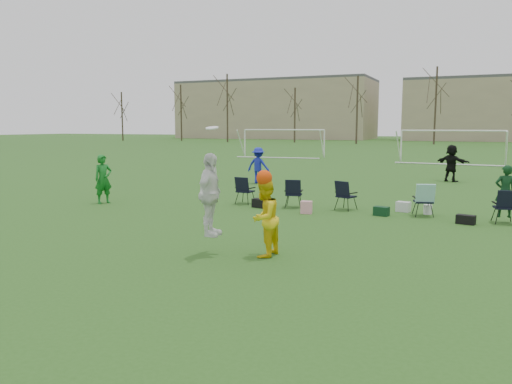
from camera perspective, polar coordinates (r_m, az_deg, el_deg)
The scene contains 10 objects.
ground at distance 9.87m, azimuth -11.73°, elevation -8.77°, with size 260.00×260.00×0.00m, color #29561B.
fielder_green_near at distance 18.56m, azimuth -17.05°, elevation 1.42°, with size 0.63×0.42×1.74m, color #136C1F.
fielder_blue at distance 23.98m, azimuth 0.27°, elevation 3.06°, with size 1.12×0.64×1.73m, color #1621AA.
fielder_black at distance 26.59m, azimuth 21.43°, elevation 3.10°, with size 1.70×0.54×1.84m, color black.
center_contest at distance 10.52m, azimuth -2.05°, elevation -1.61°, with size 1.71×1.34×2.75m.
sideline_setup at distance 16.24m, azimuth 13.30°, elevation -0.58°, with size 8.92×1.93×1.65m.
goal_left at distance 44.51m, azimuth 3.17°, elevation 6.49°, with size 7.39×0.76×2.46m.
goal_mid at distance 39.74m, azimuth 21.48°, elevation 5.85°, with size 7.40×0.63×2.46m.
tree_line at distance 77.76m, azimuth 19.90°, elevation 8.85°, with size 110.28×3.28×11.40m.
building_row at distance 103.76m, azimuth 24.52°, elevation 8.68°, with size 126.00×16.00×13.00m.
Camera 1 is at (5.52, -7.70, 2.75)m, focal length 35.00 mm.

